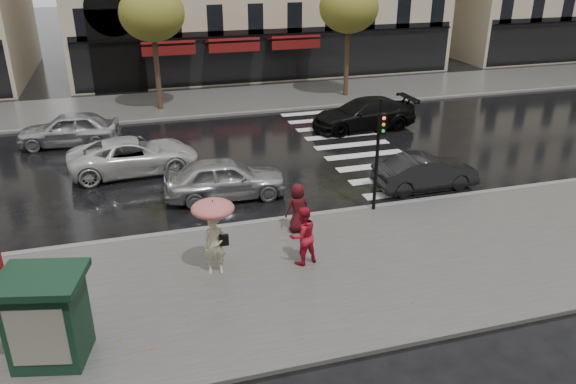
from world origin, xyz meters
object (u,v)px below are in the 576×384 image
object	(u,v)px
woman_umbrella	(214,225)
car_black	(364,114)
traffic_light	(379,145)
car_silver	(225,178)
newsstand	(47,317)
car_white	(134,155)
car_darkgrey	(425,172)
woman_red	(303,236)
car_far_silver	(69,129)
man_burgundy	(298,208)

from	to	relation	value
woman_umbrella	car_black	size ratio (longest dim) A/B	0.43
woman_umbrella	traffic_light	world-z (taller)	traffic_light
traffic_light	car_silver	xyz separation A→B (m)	(-4.67, 2.75, -1.73)
newsstand	car_black	bearing A→B (deg)	46.23
newsstand	car_white	world-z (taller)	newsstand
woman_umbrella	car_darkgrey	distance (m)	9.52
traffic_light	car_black	xyz separation A→B (m)	(3.48, 9.05, -1.72)
woman_red	car_white	bearing A→B (deg)	-78.89
woman_red	car_far_silver	size ratio (longest dim) A/B	0.39
woman_red	traffic_light	size ratio (longest dim) A/B	0.45
traffic_light	car_silver	world-z (taller)	traffic_light
traffic_light	car_white	bearing A→B (deg)	141.11
car_black	woman_red	bearing A→B (deg)	-32.87
traffic_light	car_darkgrey	bearing A→B (deg)	28.45
newsstand	car_black	size ratio (longest dim) A/B	0.40
man_burgundy	car_darkgrey	bearing A→B (deg)	-171.22
man_burgundy	newsstand	xyz separation A→B (m)	(-6.93, -4.24, 0.28)
woman_red	car_black	distance (m)	13.58
traffic_light	car_darkgrey	world-z (taller)	traffic_light
car_white	car_black	world-z (taller)	car_black
newsstand	car_silver	xyz separation A→B (m)	(5.26, 7.70, -0.45)
woman_red	man_burgundy	bearing A→B (deg)	-117.85
car_darkgrey	car_black	world-z (taller)	car_black
woman_red	traffic_light	world-z (taller)	traffic_light
man_burgundy	car_far_silver	xyz separation A→B (m)	(-7.46, 11.23, -0.15)
man_burgundy	car_white	bearing A→B (deg)	-67.79
car_white	car_silver	bearing A→B (deg)	-142.66
woman_umbrella	woman_red	xyz separation A→B (m)	(2.46, -0.19, -0.60)
traffic_light	car_silver	distance (m)	5.69
newsstand	car_darkgrey	size ratio (longest dim) A/B	0.53
newsstand	car_far_silver	size ratio (longest dim) A/B	0.47
traffic_light	car_silver	size ratio (longest dim) A/B	0.88
newsstand	woman_red	bearing A→B (deg)	19.67
traffic_light	car_far_silver	world-z (taller)	traffic_light
traffic_light	car_white	distance (m)	10.11
woman_red	car_far_silver	xyz separation A→B (m)	(-7.01, 13.15, -0.23)
car_black	woman_umbrella	bearing A→B (deg)	-41.43
woman_red	traffic_light	bearing A→B (deg)	-157.39
woman_red	car_darkgrey	xyz separation A→B (m)	(6.17, 4.11, -0.34)
woman_umbrella	man_burgundy	xyz separation A→B (m)	(2.90, 1.74, -0.68)
car_darkgrey	car_far_silver	xyz separation A→B (m)	(-13.18, 9.05, 0.12)
newsstand	car_darkgrey	bearing A→B (deg)	26.91
man_burgundy	car_silver	world-z (taller)	man_burgundy
man_burgundy	traffic_light	xyz separation A→B (m)	(3.00, 0.71, 1.56)
woman_umbrella	car_white	xyz separation A→B (m)	(-1.85, 8.69, -0.89)
car_black	car_white	bearing A→B (deg)	-78.21
woman_red	traffic_light	distance (m)	4.58
car_silver	car_black	world-z (taller)	car_black
traffic_light	car_darkgrey	size ratio (longest dim) A/B	0.98
woman_red	car_darkgrey	world-z (taller)	woman_red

